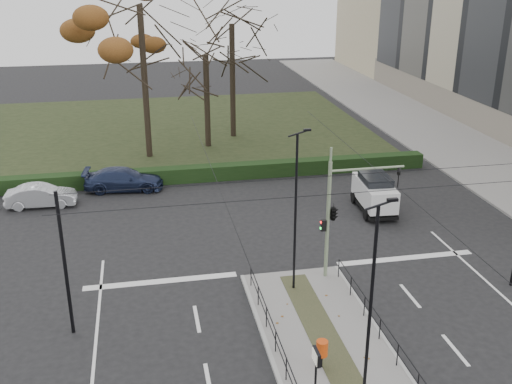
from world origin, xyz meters
TOP-DOWN VIEW (x-y plane):
  - ground at (0.00, 0.00)m, footprint 140.00×140.00m
  - median_island at (0.00, -2.50)m, footprint 4.40×15.00m
  - sidewalk_east at (18.00, 22.00)m, footprint 8.00×90.00m
  - park at (-6.00, 32.00)m, footprint 38.00×26.00m
  - hedge at (-6.00, 18.60)m, footprint 38.00×1.00m
  - median_railing at (0.00, -2.60)m, footprint 4.14×13.24m
  - catenary at (0.00, 1.62)m, footprint 20.00×34.00m
  - traffic_light at (1.82, 4.24)m, footprint 3.77×2.14m
  - litter_bin at (-0.64, -2.16)m, footprint 0.42×0.42m
  - info_panel at (-1.51, -4.21)m, footprint 0.13×0.60m
  - streetlamp_median_near at (0.04, -4.54)m, footprint 0.62×0.13m
  - streetlamp_median_far at (-0.21, 3.41)m, footprint 0.61×0.12m
  - parked_car_second at (-12.57, 15.90)m, footprint 4.10×1.50m
  - parked_car_third at (-7.75, 17.78)m, footprint 5.14×2.49m
  - white_van at (6.69, 11.44)m, footprint 2.09×4.11m
  - rust_tree at (-5.96, 24.38)m, footprint 8.62×8.62m
  - bare_tree_center at (1.09, 28.72)m, footprint 7.35×7.35m
  - bare_tree_near at (-1.32, 26.22)m, footprint 5.25×5.25m

SIDE VIEW (x-z plane):
  - ground at x=0.00m, z-range 0.00..0.00m
  - park at x=-6.00m, z-range 0.00..0.10m
  - median_island at x=0.00m, z-range 0.00..0.14m
  - sidewalk_east at x=18.00m, z-range 0.00..0.14m
  - hedge at x=-6.00m, z-range 0.00..1.00m
  - parked_car_second at x=-12.57m, z-range 0.00..1.34m
  - parked_car_third at x=-7.75m, z-range 0.00..1.44m
  - litter_bin at x=-0.64m, z-range 0.37..1.46m
  - median_railing at x=0.00m, z-range 0.52..1.44m
  - white_van at x=6.69m, z-range 0.05..2.26m
  - info_panel at x=-1.51m, z-range 0.79..3.07m
  - traffic_light at x=1.82m, z-range 0.59..6.14m
  - catenary at x=0.00m, z-range 0.42..6.42m
  - streetlamp_median_far at x=-0.21m, z-range 0.20..7.50m
  - streetlamp_median_near at x=0.04m, z-range 0.20..7.57m
  - bare_tree_near at x=-1.32m, z-range 1.95..11.39m
  - bare_tree_center at x=1.09m, z-range 2.48..14.52m
  - rust_tree at x=-5.96m, z-range 3.81..18.13m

